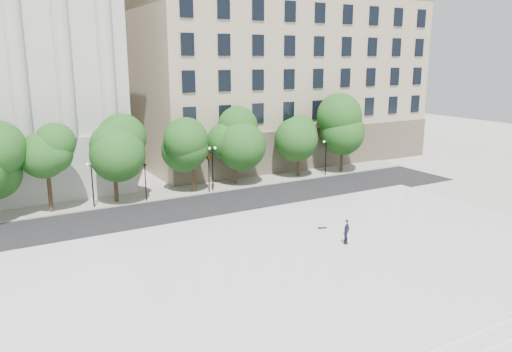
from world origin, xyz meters
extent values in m
plane|color=beige|center=(0.00, 0.00, 0.00)|extent=(160.00, 160.00, 0.00)
cube|color=silver|center=(0.00, 3.00, 0.23)|extent=(44.00, 22.00, 0.45)
cube|color=black|center=(0.00, 18.00, 0.01)|extent=(60.00, 8.00, 0.02)
cube|color=#B5B3A7|center=(0.00, 24.00, 0.06)|extent=(60.00, 4.00, 0.12)
cube|color=tan|center=(20.00, 39.00, 10.50)|extent=(36.00, 26.00, 21.00)
cylinder|color=black|center=(-2.02, 22.30, 1.75)|extent=(0.10, 0.10, 3.50)
imported|color=black|center=(-2.02, 22.30, 3.82)|extent=(0.41, 1.62, 0.64)
cylinder|color=black|center=(4.36, 22.30, 1.75)|extent=(0.10, 0.10, 3.50)
imported|color=black|center=(4.36, 22.30, 3.85)|extent=(0.95, 1.74, 0.69)
imported|color=black|center=(6.28, 3.80, 0.69)|extent=(1.65, 1.70, 0.47)
cube|color=black|center=(6.88, 7.25, 0.49)|extent=(0.72, 0.39, 0.07)
cylinder|color=#382619|center=(-10.15, 23.07, 1.58)|extent=(0.36, 0.36, 3.17)
sphere|color=#235017|center=(-10.15, 23.07, 5.88)|extent=(3.84, 3.84, 3.84)
cylinder|color=#382619|center=(-4.48, 23.33, 1.52)|extent=(0.36, 0.36, 3.04)
sphere|color=#235017|center=(-4.48, 23.33, 5.65)|extent=(4.32, 4.32, 4.32)
cylinder|color=#382619|center=(3.13, 23.22, 1.45)|extent=(0.36, 0.36, 2.91)
sphere|color=#235017|center=(3.13, 23.22, 5.40)|extent=(4.35, 4.35, 4.35)
cylinder|color=#382619|center=(8.13, 23.96, 1.42)|extent=(0.36, 0.36, 2.84)
sphere|color=#235017|center=(8.13, 23.96, 5.27)|extent=(4.40, 4.40, 4.40)
cylinder|color=#382619|center=(15.90, 23.61, 1.53)|extent=(0.36, 0.36, 3.07)
sphere|color=#235017|center=(15.90, 23.61, 5.69)|extent=(4.04, 4.04, 4.04)
cylinder|color=#382619|center=(21.52, 23.02, 1.52)|extent=(0.36, 0.36, 3.05)
sphere|color=#235017|center=(21.52, 23.02, 5.66)|extent=(4.33, 4.33, 4.33)
cylinder|color=black|center=(-6.68, 22.60, 1.95)|extent=(0.12, 0.12, 3.91)
cube|color=black|center=(-6.68, 22.60, 3.91)|extent=(0.60, 0.06, 0.06)
sphere|color=white|center=(-6.98, 22.60, 4.01)|extent=(0.28, 0.28, 0.28)
sphere|color=white|center=(-6.38, 22.60, 4.01)|extent=(0.28, 0.28, 0.28)
cylinder|color=black|center=(4.91, 22.60, 2.15)|extent=(0.12, 0.12, 4.29)
cube|color=black|center=(4.91, 22.60, 4.29)|extent=(0.60, 0.06, 0.06)
sphere|color=white|center=(4.61, 22.60, 4.39)|extent=(0.28, 0.28, 0.28)
sphere|color=white|center=(5.21, 22.60, 4.39)|extent=(0.28, 0.28, 0.28)
cylinder|color=black|center=(18.88, 22.60, 1.91)|extent=(0.12, 0.12, 3.82)
cube|color=black|center=(18.88, 22.60, 3.82)|extent=(0.60, 0.06, 0.06)
sphere|color=white|center=(18.58, 22.60, 3.92)|extent=(0.28, 0.28, 0.28)
sphere|color=white|center=(19.18, 22.60, 3.92)|extent=(0.28, 0.28, 0.28)
camera|label=1|loc=(-15.14, -21.34, 12.99)|focal=35.00mm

